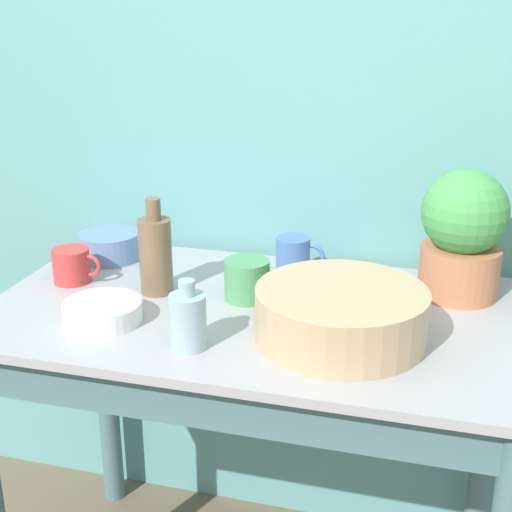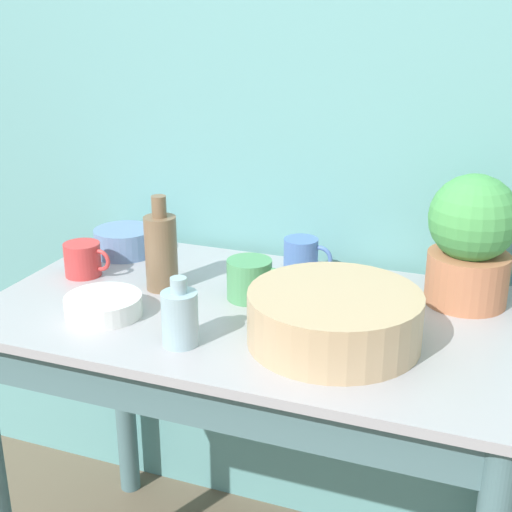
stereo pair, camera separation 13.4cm
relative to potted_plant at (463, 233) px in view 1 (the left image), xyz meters
name	(u,v)px [view 1 (the left image)]	position (x,y,z in m)	size (l,w,h in m)	color
wall_back	(297,101)	(-0.41, 0.19, 0.24)	(6.00, 0.05, 2.40)	#609E9E
counter_table	(253,386)	(-0.41, -0.22, -0.32)	(1.15, 0.66, 0.81)	slate
potted_plant	(463,233)	(0.00, 0.00, 0.00)	(0.19, 0.19, 0.29)	#B7704C
bowl_wash_large	(341,314)	(-0.22, -0.29, -0.09)	(0.33, 0.33, 0.10)	tan
bottle_tall	(155,254)	(-0.65, -0.16, -0.05)	(0.07, 0.07, 0.22)	brown
bottle_short	(188,320)	(-0.49, -0.40, -0.09)	(0.07, 0.07, 0.14)	#93B2BC
mug_red	(72,265)	(-0.87, -0.16, -0.10)	(0.12, 0.09, 0.08)	#C63838
mug_green	(248,280)	(-0.45, -0.15, -0.10)	(0.13, 0.10, 0.09)	#4C935B
mug_blue	(294,256)	(-0.38, 0.02, -0.10)	(0.12, 0.08, 0.09)	#4C70B7
bowl_small_enamel_white	(103,312)	(-0.70, -0.34, -0.12)	(0.16, 0.16, 0.04)	silver
bowl_small_blue	(110,246)	(-0.85, 0.01, -0.11)	(0.15, 0.15, 0.07)	#6684B2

